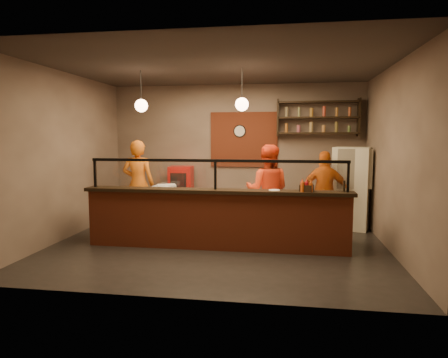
% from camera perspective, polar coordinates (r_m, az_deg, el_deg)
% --- Properties ---
extents(floor, '(6.00, 6.00, 0.00)m').
position_cam_1_polar(floor, '(7.43, -0.81, -9.32)').
color(floor, black).
rests_on(floor, ground).
extents(ceiling, '(6.00, 6.00, 0.00)m').
position_cam_1_polar(ceiling, '(7.26, -0.84, 15.81)').
color(ceiling, '#38302B').
rests_on(ceiling, wall_back).
extents(wall_back, '(6.00, 0.00, 6.00)m').
position_cam_1_polar(wall_back, '(9.64, 1.68, 3.87)').
color(wall_back, '#7E6A5C').
rests_on(wall_back, floor).
extents(wall_left, '(0.00, 5.00, 5.00)m').
position_cam_1_polar(wall_left, '(8.22, -21.93, 3.05)').
color(wall_left, '#7E6A5C').
rests_on(wall_left, floor).
extents(wall_right, '(0.00, 5.00, 5.00)m').
position_cam_1_polar(wall_right, '(7.29, 23.13, 2.66)').
color(wall_right, '#7E6A5C').
rests_on(wall_right, floor).
extents(wall_front, '(6.00, 0.00, 6.00)m').
position_cam_1_polar(wall_front, '(4.73, -5.93, 1.51)').
color(wall_front, '#7E6A5C').
rests_on(wall_front, floor).
extents(brick_patch, '(1.60, 0.04, 1.30)m').
position_cam_1_polar(brick_patch, '(9.58, 2.86, 5.65)').
color(brick_patch, '#953B20').
rests_on(brick_patch, wall_back).
extents(service_counter, '(4.60, 0.25, 1.00)m').
position_cam_1_polar(service_counter, '(7.02, -1.22, -6.03)').
color(service_counter, '#953B20').
rests_on(service_counter, floor).
extents(counter_ledge, '(4.70, 0.37, 0.06)m').
position_cam_1_polar(counter_ledge, '(6.93, -1.23, -1.74)').
color(counter_ledge, black).
rests_on(counter_ledge, service_counter).
extents(worktop_cabinet, '(4.60, 0.75, 0.85)m').
position_cam_1_polar(worktop_cabinet, '(7.52, -0.55, -5.80)').
color(worktop_cabinet, gray).
rests_on(worktop_cabinet, floor).
extents(worktop, '(4.60, 0.75, 0.05)m').
position_cam_1_polar(worktop, '(7.44, -0.56, -2.40)').
color(worktop, white).
rests_on(worktop, worktop_cabinet).
extents(sneeze_guard, '(4.50, 0.05, 0.52)m').
position_cam_1_polar(sneeze_guard, '(6.89, -1.24, 1.06)').
color(sneeze_guard, white).
rests_on(sneeze_guard, counter_ledge).
extents(wall_shelving, '(1.84, 0.28, 0.85)m').
position_cam_1_polar(wall_shelving, '(9.41, 13.24, 8.53)').
color(wall_shelving, black).
rests_on(wall_shelving, wall_back).
extents(wall_clock, '(0.30, 0.04, 0.30)m').
position_cam_1_polar(wall_clock, '(9.58, 2.26, 6.85)').
color(wall_clock, black).
rests_on(wall_clock, wall_back).
extents(pendant_left, '(0.24, 0.24, 0.77)m').
position_cam_1_polar(pendant_left, '(7.77, -11.73, 10.24)').
color(pendant_left, black).
rests_on(pendant_left, ceiling).
extents(pendant_right, '(0.24, 0.24, 0.77)m').
position_cam_1_polar(pendant_right, '(7.33, 2.57, 10.61)').
color(pendant_right, black).
rests_on(pendant_right, ceiling).
extents(cook_left, '(0.71, 0.48, 1.90)m').
position_cam_1_polar(cook_left, '(8.87, -12.15, -0.67)').
color(cook_left, orange).
rests_on(cook_left, floor).
extents(cook_mid, '(0.93, 0.74, 1.82)m').
position_cam_1_polar(cook_mid, '(7.97, 6.23, -1.63)').
color(cook_mid, red).
rests_on(cook_mid, floor).
extents(cook_right, '(0.99, 0.43, 1.68)m').
position_cam_1_polar(cook_right, '(8.43, 14.21, -1.82)').
color(cook_right, '#CC5A13').
rests_on(cook_right, floor).
extents(fridge, '(0.90, 0.87, 1.75)m').
position_cam_1_polar(fridge, '(8.98, 17.74, -1.23)').
color(fridge, beige).
rests_on(fridge, floor).
extents(red_cooler, '(0.57, 0.53, 1.27)m').
position_cam_1_polar(red_cooler, '(9.63, -6.13, -1.94)').
color(red_cooler, '#B2100B').
rests_on(red_cooler, floor).
extents(pizza_dough, '(0.53, 0.53, 0.01)m').
position_cam_1_polar(pizza_dough, '(7.38, -0.20, -2.22)').
color(pizza_dough, white).
rests_on(pizza_dough, worktop).
extents(prep_tub_a, '(0.34, 0.31, 0.14)m').
position_cam_1_polar(prep_tub_a, '(7.61, -9.18, -1.58)').
color(prep_tub_a, white).
rests_on(prep_tub_a, worktop).
extents(prep_tub_b, '(0.42, 0.39, 0.17)m').
position_cam_1_polar(prep_tub_b, '(7.62, -8.23, -1.42)').
color(prep_tub_b, silver).
rests_on(prep_tub_b, worktop).
extents(prep_tub_c, '(0.35, 0.30, 0.16)m').
position_cam_1_polar(prep_tub_c, '(7.54, -8.84, -1.57)').
color(prep_tub_c, silver).
rests_on(prep_tub_c, worktop).
extents(rolling_pin, '(0.36, 0.08, 0.06)m').
position_cam_1_polar(rolling_pin, '(8.03, -12.23, -1.51)').
color(rolling_pin, yellow).
rests_on(rolling_pin, worktop).
extents(condiment_caddy, '(0.25, 0.22, 0.11)m').
position_cam_1_polar(condiment_caddy, '(6.79, 11.70, -1.29)').
color(condiment_caddy, black).
rests_on(condiment_caddy, counter_ledge).
extents(pepper_mill, '(0.05, 0.05, 0.19)m').
position_cam_1_polar(pepper_mill, '(6.92, 16.78, -0.98)').
color(pepper_mill, black).
rests_on(pepper_mill, counter_ledge).
extents(small_plate, '(0.20, 0.20, 0.01)m').
position_cam_1_polar(small_plate, '(6.82, 7.19, -1.61)').
color(small_plate, white).
rests_on(small_plate, counter_ledge).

